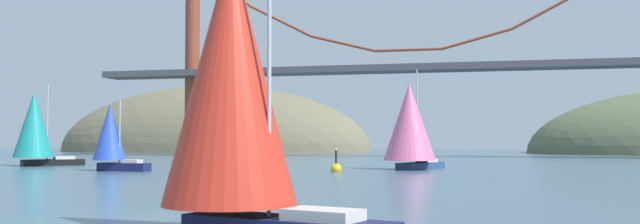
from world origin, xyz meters
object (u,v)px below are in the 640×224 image
at_px(sailboat_yellow_sail, 247,129).
at_px(sailboat_blue_spinnaker, 111,135).
at_px(sailboat_teal_sail, 35,127).
at_px(channel_buoy, 336,168).
at_px(sailboat_scarlet_sail, 234,82).
at_px(sailboat_pink_spinnaker, 410,124).

relative_size(sailboat_yellow_sail, sailboat_blue_spinnaker, 1.22).
bearing_deg(sailboat_yellow_sail, sailboat_teal_sail, -167.30).
height_order(sailboat_teal_sail, sailboat_blue_spinnaker, sailboat_teal_sail).
bearing_deg(sailboat_teal_sail, sailboat_yellow_sail, 12.70).
bearing_deg(sailboat_teal_sail, channel_buoy, -7.98).
relative_size(sailboat_yellow_sail, sailboat_scarlet_sail, 0.82).
bearing_deg(sailboat_teal_sail, sailboat_pink_spinnaker, 1.44).
xyz_separation_m(sailboat_teal_sail, channel_buoy, (39.01, -5.47, -4.41)).
distance_m(sailboat_teal_sail, sailboat_pink_spinnaker, 45.78).
bearing_deg(sailboat_blue_spinnaker, channel_buoy, 8.78).
bearing_deg(sailboat_pink_spinnaker, channel_buoy, -135.63).
bearing_deg(sailboat_yellow_sail, sailboat_scarlet_sail, -70.56).
height_order(sailboat_blue_spinnaker, sailboat_scarlet_sail, sailboat_scarlet_sail).
height_order(sailboat_teal_sail, sailboat_scarlet_sail, sailboat_scarlet_sail).
relative_size(sailboat_teal_sail, channel_buoy, 3.86).
distance_m(sailboat_blue_spinnaker, sailboat_scarlet_sail, 50.15).
relative_size(sailboat_scarlet_sail, sailboat_pink_spinnaker, 1.01).
bearing_deg(sailboat_blue_spinnaker, sailboat_teal_sail, 150.27).
bearing_deg(channel_buoy, sailboat_yellow_sail, 140.54).
height_order(sailboat_yellow_sail, sailboat_scarlet_sail, sailboat_scarlet_sail).
xyz_separation_m(sailboat_pink_spinnaker, channel_buoy, (-6.76, -6.62, -4.60)).
bearing_deg(channel_buoy, sailboat_teal_sail, 172.02).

